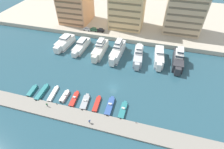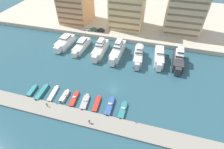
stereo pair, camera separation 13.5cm
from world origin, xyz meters
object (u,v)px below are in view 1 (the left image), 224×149
object	(u,v)px
motorboat_grey_center_right	(85,102)
motorboat_red_mid_right	(97,104)
motorboat_blue_right	(110,106)
car_silver_far_left	(87,29)
car_black_mid_left	(101,30)
pedestrian_near_edge	(89,121)
yacht_white_center_right	(159,57)
motorboat_teal_left	(42,92)
motorboat_white_center_left	(65,96)
yacht_white_far_left	(65,42)
yacht_white_left	(81,46)
motorboat_teal_far_right	(123,110)
car_green_left	(94,29)
motorboat_teal_far_left	(32,91)
motorboat_red_center	(74,99)
pedestrian_mid_deck	(47,104)
yacht_ivory_mid_left	(100,49)
yacht_charcoal_mid_right	(178,59)
yacht_silver_center	(138,55)
motorboat_white_mid_left	(53,94)
yacht_white_center_left	(118,51)

from	to	relation	value
motorboat_grey_center_right	motorboat_red_mid_right	world-z (taller)	motorboat_grey_center_right
motorboat_blue_right	car_silver_far_left	world-z (taller)	car_silver_far_left
car_black_mid_left	pedestrian_near_edge	xyz separation A→B (m)	(14.56, -55.08, -1.59)
yacht_white_center_right	motorboat_teal_left	bearing A→B (deg)	-141.51
motorboat_teal_left	motorboat_white_center_left	world-z (taller)	motorboat_white_center_left
yacht_white_far_left	motorboat_red_mid_right	size ratio (longest dim) A/B	2.08
yacht_white_left	yacht_white_center_right	size ratio (longest dim) A/B	1.00
motorboat_teal_far_right	car_green_left	distance (m)	54.71
motorboat_teal_far_left	motorboat_red_center	distance (m)	16.82
pedestrian_mid_deck	yacht_ivory_mid_left	bearing A→B (deg)	78.82
motorboat_white_center_left	car_black_mid_left	world-z (taller)	car_black_mid_left
yacht_charcoal_mid_right	pedestrian_near_edge	xyz separation A→B (m)	(-26.46, -39.33, -1.02)
motorboat_teal_left	pedestrian_near_edge	xyz separation A→B (m)	(21.75, -7.48, 1.06)
motorboat_teal_far_right	car_black_mid_left	world-z (taller)	car_black_mid_left
motorboat_teal_left	motorboat_red_mid_right	world-z (taller)	motorboat_teal_left
motorboat_teal_left	motorboat_blue_right	world-z (taller)	motorboat_blue_right
motorboat_teal_far_left	motorboat_teal_far_right	world-z (taller)	motorboat_teal_far_right
yacht_ivory_mid_left	yacht_silver_center	xyz separation A→B (m)	(18.29, -0.25, -0.06)
motorboat_white_mid_left	motorboat_teal_far_right	world-z (taller)	motorboat_teal_far_right
motorboat_teal_left	pedestrian_near_edge	size ratio (longest dim) A/B	5.01
motorboat_teal_far_left	motorboat_red_center	bearing A→B (deg)	2.10
motorboat_white_mid_left	motorboat_blue_right	world-z (taller)	motorboat_blue_right
yacht_white_center_left	yacht_white_left	bearing A→B (deg)	177.27
motorboat_white_center_left	motorboat_teal_far_right	distance (m)	21.68
motorboat_blue_right	car_silver_far_left	bearing A→B (deg)	119.74
motorboat_grey_center_right	car_black_mid_left	distance (m)	48.61
yacht_white_center_right	motorboat_red_mid_right	bearing A→B (deg)	-120.68
pedestrian_near_edge	motorboat_blue_right	bearing A→B (deg)	62.54
car_green_left	car_black_mid_left	distance (m)	3.92
yacht_white_center_left	motorboat_white_mid_left	distance (m)	34.65
car_black_mid_left	yacht_ivory_mid_left	bearing A→B (deg)	-72.59
motorboat_teal_far_right	motorboat_grey_center_right	bearing A→B (deg)	-179.40
motorboat_teal_far_left	motorboat_grey_center_right	xyz separation A→B (m)	(21.04, 0.39, -0.03)
motorboat_red_mid_right	car_black_mid_left	xyz separation A→B (m)	(-14.13, 47.24, 2.81)
yacht_white_left	motorboat_white_center_left	distance (m)	31.97
yacht_white_far_left	motorboat_teal_far_left	bearing A→B (deg)	-85.12
yacht_white_center_right	motorboat_blue_right	world-z (taller)	yacht_white_center_right
yacht_white_left	car_green_left	bearing A→B (deg)	86.62
car_silver_far_left	pedestrian_mid_deck	xyz separation A→B (m)	(5.99, -52.18, -1.62)
motorboat_white_center_left	motorboat_blue_right	xyz separation A→B (m)	(16.98, 0.12, -0.03)
motorboat_grey_center_right	yacht_ivory_mid_left	bearing A→B (deg)	98.42
motorboat_white_center_left	yacht_white_far_left	bearing A→B (deg)	116.55
motorboat_teal_left	yacht_white_left	bearing A→B (deg)	85.77
motorboat_teal_far_left	car_silver_far_left	world-z (taller)	car_silver_far_left
yacht_charcoal_mid_right	motorboat_teal_far_right	world-z (taller)	yacht_charcoal_mid_right
motorboat_red_center	motorboat_blue_right	xyz separation A→B (m)	(13.14, 0.31, 0.07)
yacht_white_center_left	motorboat_white_center_left	bearing A→B (deg)	-111.67
motorboat_teal_left	car_green_left	size ratio (longest dim) A/B	2.05
yacht_white_center_right	car_green_left	world-z (taller)	yacht_white_center_right
yacht_ivory_mid_left	car_silver_far_left	world-z (taller)	yacht_ivory_mid_left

